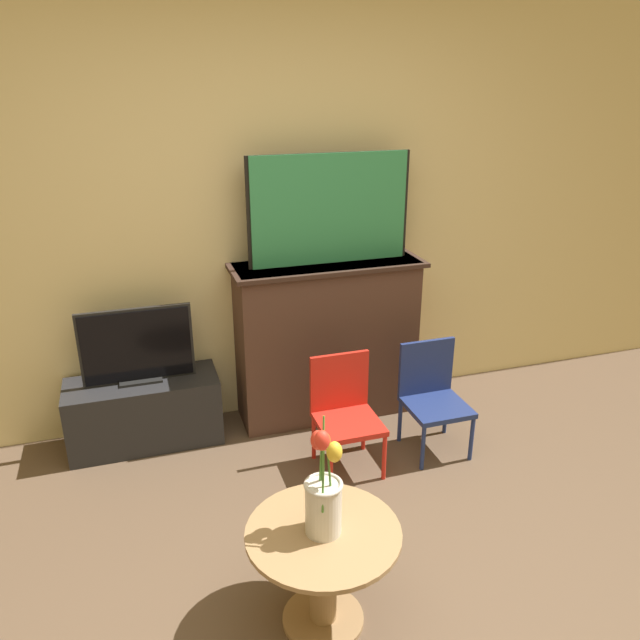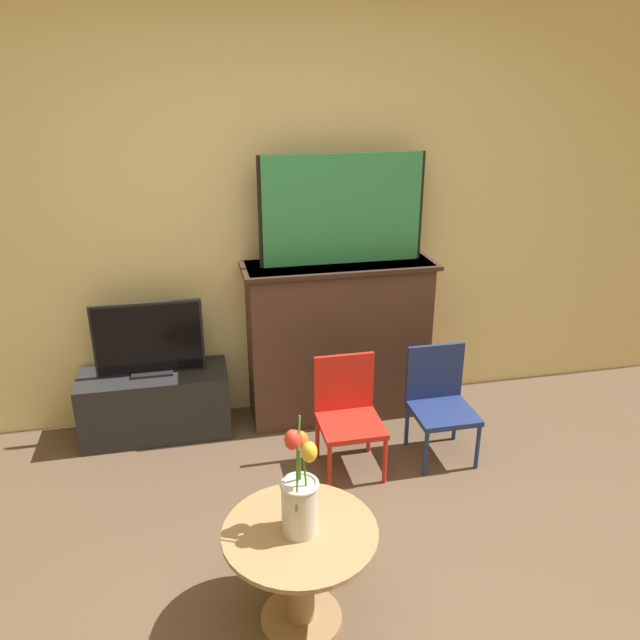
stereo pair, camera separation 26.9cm
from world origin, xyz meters
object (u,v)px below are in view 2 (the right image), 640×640
at_px(tv_monitor, 149,340).
at_px(chair_blue, 440,398).
at_px(painting, 342,209).
at_px(chair_red, 348,410).
at_px(vase_tulips, 300,494).

height_order(tv_monitor, chair_blue, tv_monitor).
relative_size(painting, chair_blue, 1.54).
distance_m(chair_red, vase_tulips, 1.14).
bearing_deg(painting, vase_tulips, -109.18).
relative_size(painting, vase_tulips, 1.90).
distance_m(tv_monitor, chair_blue, 1.71).
distance_m(chair_blue, vase_tulips, 1.46).
bearing_deg(chair_red, painting, 79.95).
bearing_deg(tv_monitor, vase_tulips, -69.24).
height_order(painting, vase_tulips, painting).
bearing_deg(chair_red, chair_blue, 1.81).
xyz_separation_m(painting, tv_monitor, (-1.15, -0.02, -0.71)).
bearing_deg(chair_blue, vase_tulips, -133.98).
relative_size(tv_monitor, chair_blue, 0.99).
height_order(painting, chair_blue, painting).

